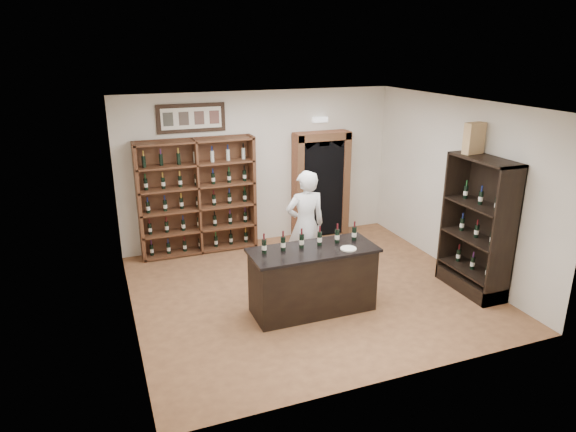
% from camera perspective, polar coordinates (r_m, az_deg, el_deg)
% --- Properties ---
extents(floor, '(5.50, 5.50, 0.00)m').
position_cam_1_polar(floor, '(8.48, 2.32, -8.29)').
color(floor, '#99643D').
rests_on(floor, ground).
extents(ceiling, '(5.50, 5.50, 0.00)m').
position_cam_1_polar(ceiling, '(7.61, 2.62, 12.28)').
color(ceiling, white).
rests_on(ceiling, wall_back).
extents(wall_back, '(5.50, 0.04, 3.00)m').
position_cam_1_polar(wall_back, '(10.17, -3.15, 5.33)').
color(wall_back, silver).
rests_on(wall_back, ground).
extents(wall_left, '(0.04, 5.00, 3.00)m').
position_cam_1_polar(wall_left, '(7.32, -17.72, -0.93)').
color(wall_left, silver).
rests_on(wall_left, ground).
extents(wall_right, '(0.04, 5.00, 3.00)m').
position_cam_1_polar(wall_right, '(9.32, 18.20, 3.16)').
color(wall_right, silver).
rests_on(wall_right, ground).
extents(wine_shelf, '(2.20, 0.38, 2.20)m').
position_cam_1_polar(wine_shelf, '(9.81, -10.05, 2.15)').
color(wine_shelf, brown).
rests_on(wine_shelf, ground).
extents(framed_picture, '(1.25, 0.04, 0.52)m').
position_cam_1_polar(framed_picture, '(9.64, -10.70, 10.65)').
color(framed_picture, black).
rests_on(framed_picture, wall_back).
extents(arched_doorway, '(1.17, 0.35, 2.17)m').
position_cam_1_polar(arched_doorway, '(10.55, 3.66, 3.78)').
color(arched_doorway, black).
rests_on(arched_doorway, ground).
extents(emergency_light, '(0.30, 0.10, 0.10)m').
position_cam_1_polar(emergency_light, '(10.38, 3.59, 10.65)').
color(emergency_light, white).
rests_on(emergency_light, wall_back).
extents(tasting_counter, '(1.88, 0.78, 1.00)m').
position_cam_1_polar(tasting_counter, '(7.70, 2.77, -7.15)').
color(tasting_counter, black).
rests_on(tasting_counter, ground).
extents(counter_bottle_0, '(0.07, 0.07, 0.30)m').
position_cam_1_polar(counter_bottle_0, '(7.30, -2.67, -3.38)').
color(counter_bottle_0, black).
rests_on(counter_bottle_0, tasting_counter).
extents(counter_bottle_1, '(0.07, 0.07, 0.30)m').
position_cam_1_polar(counter_bottle_1, '(7.39, -0.55, -3.08)').
color(counter_bottle_1, black).
rests_on(counter_bottle_1, tasting_counter).
extents(counter_bottle_2, '(0.07, 0.07, 0.30)m').
position_cam_1_polar(counter_bottle_2, '(7.48, 1.52, -2.78)').
color(counter_bottle_2, black).
rests_on(counter_bottle_2, tasting_counter).
extents(counter_bottle_3, '(0.07, 0.07, 0.30)m').
position_cam_1_polar(counter_bottle_3, '(7.59, 3.53, -2.49)').
color(counter_bottle_3, black).
rests_on(counter_bottle_3, tasting_counter).
extents(counter_bottle_4, '(0.07, 0.07, 0.30)m').
position_cam_1_polar(counter_bottle_4, '(7.71, 5.48, -2.21)').
color(counter_bottle_4, black).
rests_on(counter_bottle_4, tasting_counter).
extents(counter_bottle_5, '(0.07, 0.07, 0.30)m').
position_cam_1_polar(counter_bottle_5, '(7.84, 7.37, -1.93)').
color(counter_bottle_5, black).
rests_on(counter_bottle_5, tasting_counter).
extents(side_cabinet, '(0.48, 1.20, 2.20)m').
position_cam_1_polar(side_cabinet, '(8.76, 20.20, -3.19)').
color(side_cabinet, black).
rests_on(side_cabinet, ground).
extents(shopkeeper, '(0.71, 0.48, 1.89)m').
position_cam_1_polar(shopkeeper, '(8.61, 1.94, -1.03)').
color(shopkeeper, white).
rests_on(shopkeeper, ground).
extents(plate, '(0.23, 0.23, 0.02)m').
position_cam_1_polar(plate, '(7.51, 6.73, -3.63)').
color(plate, silver).
rests_on(plate, tasting_counter).
extents(wine_crate, '(0.36, 0.19, 0.49)m').
position_cam_1_polar(wine_crate, '(8.54, 19.97, 8.13)').
color(wine_crate, tan).
rests_on(wine_crate, side_cabinet).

